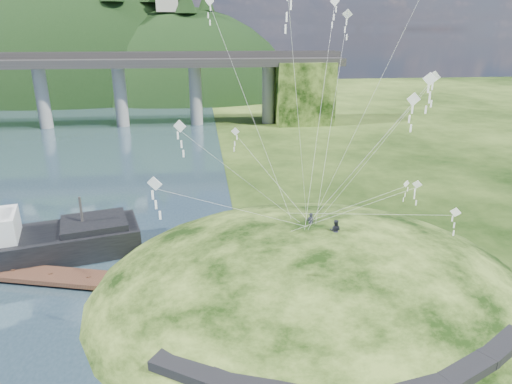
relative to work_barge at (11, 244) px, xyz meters
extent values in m
plane|color=black|center=(17.04, -9.63, -1.82)|extent=(320.00, 320.00, 0.00)
ellipsoid|color=black|center=(25.04, -7.63, -3.32)|extent=(36.00, 32.00, 13.00)
cube|color=black|center=(15.54, -17.63, 0.20)|extent=(4.32, 3.62, 0.71)
cube|color=black|center=(18.54, -19.28, 0.27)|extent=(4.10, 2.97, 0.61)
cube|color=black|center=(30.54, -19.58, 0.32)|extent=(4.11, 2.97, 0.71)
cube|color=black|center=(33.54, -18.03, 0.34)|extent=(4.26, 3.43, 0.66)
cylinder|color=gray|center=(-14.96, 60.37, 4.68)|extent=(2.60, 2.60, 13.00)
cylinder|color=gray|center=(0.54, 60.37, 4.68)|extent=(2.60, 2.60, 13.00)
cylinder|color=gray|center=(16.04, 60.37, 4.68)|extent=(2.60, 2.60, 13.00)
cylinder|color=gray|center=(31.54, 60.37, 4.68)|extent=(2.60, 2.60, 13.00)
cube|color=black|center=(39.04, 60.37, 4.68)|extent=(12.00, 11.00, 13.00)
ellipsoid|color=black|center=(-22.96, 116.37, -7.82)|extent=(96.00, 68.00, 88.00)
ellipsoid|color=black|center=(12.04, 108.37, -11.82)|extent=(76.00, 56.00, 72.00)
cube|color=beige|center=(9.04, 100.37, 24.06)|extent=(6.00, 5.00, 4.00)
cube|color=black|center=(0.36, 0.09, -0.59)|extent=(21.54, 10.57, 2.46)
cube|color=black|center=(6.77, 1.71, 0.92)|extent=(6.65, 5.96, 0.57)
cylinder|color=#2D2B2B|center=(5.85, 1.47, 2.15)|extent=(0.23, 0.23, 2.83)
cube|color=#3C2318|center=(7.37, -4.56, -1.32)|extent=(15.57, 6.64, 0.39)
cylinder|color=#3C2318|center=(0.99, -2.72, -1.60)|extent=(0.33, 0.33, 1.11)
cylinder|color=#3C2318|center=(4.18, -3.64, -1.60)|extent=(0.33, 0.33, 1.11)
cylinder|color=#3C2318|center=(7.37, -4.56, -1.60)|extent=(0.33, 0.33, 1.11)
cylinder|color=#3C2318|center=(10.56, -5.48, -1.60)|extent=(0.33, 0.33, 1.11)
cylinder|color=#3C2318|center=(13.76, -6.40, -1.60)|extent=(0.33, 0.33, 1.11)
imported|color=#22242E|center=(25.13, -5.65, 3.97)|extent=(0.68, 0.52, 1.68)
imported|color=#22242E|center=(26.65, -7.38, 4.03)|extent=(1.06, 0.96, 1.77)
cube|color=white|center=(30.01, -10.91, 13.48)|extent=(0.88, 0.18, 0.87)
cube|color=white|center=(30.01, -10.91, 12.86)|extent=(0.11, 0.03, 0.51)
cube|color=white|center=(30.01, -10.91, 12.24)|extent=(0.11, 0.03, 0.51)
cube|color=white|center=(30.01, -10.91, 11.63)|extent=(0.11, 0.03, 0.51)
cube|color=white|center=(14.27, -14.71, 9.88)|extent=(0.83, 0.39, 0.86)
cube|color=white|center=(14.27, -14.71, 9.26)|extent=(0.12, 0.04, 0.51)
cube|color=white|center=(14.27, -14.71, 8.63)|extent=(0.12, 0.04, 0.51)
cube|color=white|center=(14.27, -14.71, 8.01)|extent=(0.12, 0.04, 0.51)
cube|color=white|center=(28.41, 2.16, 19.80)|extent=(0.66, 0.66, 0.88)
cube|color=white|center=(28.41, 2.16, 19.18)|extent=(0.11, 0.09, 0.51)
cube|color=white|center=(28.41, 2.16, 18.55)|extent=(0.11, 0.09, 0.51)
cube|color=white|center=(28.41, 2.16, 17.92)|extent=(0.11, 0.09, 0.51)
cube|color=white|center=(21.46, -13.57, 18.73)|extent=(0.10, 0.07, 0.47)
cube|color=white|center=(21.46, -13.57, 18.16)|extent=(0.10, 0.07, 0.47)
cube|color=white|center=(21.46, -13.57, 17.59)|extent=(0.10, 0.07, 0.47)
cube|color=white|center=(29.17, 0.88, 18.75)|extent=(0.83, 0.31, 0.82)
cube|color=white|center=(29.17, 0.88, 18.15)|extent=(0.11, 0.03, 0.49)
cube|color=white|center=(29.17, 0.88, 17.55)|extent=(0.11, 0.03, 0.49)
cube|color=white|center=(29.17, 0.88, 16.95)|extent=(0.11, 0.03, 0.49)
cube|color=white|center=(33.89, -3.38, 5.27)|extent=(0.63, 0.28, 0.66)
cube|color=white|center=(33.89, -3.38, 4.80)|extent=(0.08, 0.06, 0.39)
cube|color=white|center=(33.89, -3.38, 4.33)|extent=(0.08, 0.06, 0.39)
cube|color=white|center=(33.89, -3.38, 3.85)|extent=(0.08, 0.06, 0.39)
cube|color=white|center=(31.64, -9.57, 7.40)|extent=(0.62, 0.32, 0.65)
cube|color=white|center=(31.64, -9.57, 6.92)|extent=(0.09, 0.03, 0.39)
cube|color=white|center=(31.64, -9.57, 6.45)|extent=(0.09, 0.03, 0.39)
cube|color=white|center=(31.64, -9.57, 5.97)|extent=(0.09, 0.03, 0.39)
cube|color=white|center=(19.75, 0.58, 9.28)|extent=(0.71, 0.24, 0.72)
cube|color=white|center=(19.75, 0.58, 8.76)|extent=(0.10, 0.03, 0.42)
cube|color=white|center=(19.75, 0.58, 8.25)|extent=(0.10, 0.03, 0.42)
cube|color=white|center=(19.75, 0.58, 7.73)|extent=(0.10, 0.03, 0.42)
cube|color=white|center=(17.95, 2.19, 19.74)|extent=(0.74, 0.29, 0.77)
cube|color=white|center=(17.95, 2.19, 19.20)|extent=(0.10, 0.06, 0.45)
cube|color=white|center=(17.95, 2.19, 18.65)|extent=(0.10, 0.06, 0.45)
cube|color=white|center=(17.95, 2.19, 18.10)|extent=(0.10, 0.06, 0.45)
cube|color=white|center=(34.60, -9.95, 5.30)|extent=(0.63, 0.49, 0.75)
cube|color=white|center=(34.60, -9.95, 4.77)|extent=(0.10, 0.06, 0.44)
cube|color=white|center=(34.60, -9.95, 4.23)|extent=(0.10, 0.06, 0.44)
cube|color=white|center=(34.60, -9.95, 3.69)|extent=(0.10, 0.06, 0.44)
cube|color=white|center=(32.72, -7.96, 14.52)|extent=(0.83, 0.31, 0.84)
cube|color=white|center=(32.72, -7.96, 13.91)|extent=(0.11, 0.03, 0.50)
cube|color=white|center=(32.72, -7.96, 13.30)|extent=(0.11, 0.03, 0.50)
cube|color=white|center=(32.72, -7.96, 12.69)|extent=(0.11, 0.03, 0.50)
cube|color=white|center=(30.48, -11.73, 14.79)|extent=(0.67, 0.58, 0.83)
cube|color=white|center=(30.48, -11.73, 14.19)|extent=(0.11, 0.07, 0.49)
cube|color=white|center=(30.48, -11.73, 13.59)|extent=(0.11, 0.07, 0.49)
cube|color=white|center=(30.48, -11.73, 12.99)|extent=(0.11, 0.07, 0.49)
cube|color=white|center=(15.49, -8.87, 11.75)|extent=(0.83, 0.32, 0.85)
cube|color=white|center=(15.49, -8.87, 11.14)|extent=(0.11, 0.04, 0.50)
cube|color=white|center=(15.49, -8.87, 10.53)|extent=(0.11, 0.04, 0.50)
cube|color=white|center=(15.49, -8.87, 9.92)|extent=(0.11, 0.04, 0.50)
camera|label=1|loc=(16.82, -38.05, 17.57)|focal=32.00mm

